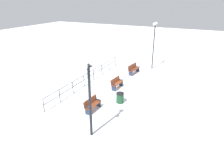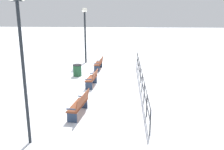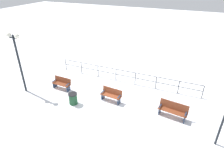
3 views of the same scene
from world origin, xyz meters
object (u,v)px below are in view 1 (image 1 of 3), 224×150
lamppost_near (89,85)px  trash_bin (120,98)px  bench_third (133,69)px  lamppost_middle (154,34)px  bench_second (117,83)px  bench_nearest (92,104)px

lamppost_near → trash_bin: bearing=90.8°
bench_third → lamppost_middle: 4.18m
trash_bin → bench_second: bearing=120.5°
lamppost_middle → lamppost_near: bearing=-90.0°
bench_nearest → bench_second: (-0.02, 4.00, 0.02)m
bench_second → lamppost_middle: bearing=83.4°
bench_nearest → bench_second: size_ratio=1.00×
bench_third → lamppost_near: size_ratio=0.41×
bench_second → trash_bin: (1.28, -2.18, -0.09)m
bench_nearest → lamppost_near: (1.32, -2.26, 2.59)m
bench_nearest → lamppost_near: size_ratio=0.34×
lamppost_middle → bench_third: bearing=-119.4°
bench_third → lamppost_near: 10.65m
lamppost_near → bench_second: bearing=102.1°
bench_second → lamppost_middle: 7.22m
bench_second → lamppost_near: size_ratio=0.34×
bench_nearest → bench_second: bearing=93.1°
bench_nearest → lamppost_middle: (1.32, 10.32, 3.26)m
bench_second → lamppost_middle: (1.34, 6.32, 3.23)m
bench_nearest → trash_bin: bearing=58.1°
lamppost_near → trash_bin: size_ratio=5.58×
bench_nearest → lamppost_near: 3.68m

